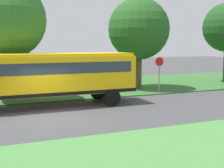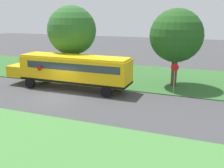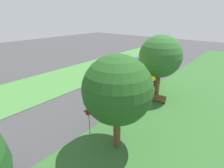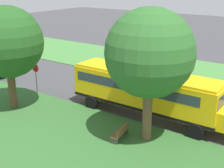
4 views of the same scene
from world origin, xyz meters
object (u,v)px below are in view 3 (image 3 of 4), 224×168
(oak_tree_beside_bus, at_px, (161,57))
(oak_tree_roadside_mid, at_px, (116,90))
(park_bench, at_px, (159,99))
(school_bus, at_px, (131,81))
(pickup_truck, at_px, (136,64))
(stop_sign, at_px, (89,118))

(oak_tree_beside_bus, bearing_deg, oak_tree_roadside_mid, 97.64)
(oak_tree_beside_bus, distance_m, oak_tree_roadside_mid, 10.39)
(oak_tree_beside_bus, xyz_separation_m, park_bench, (-0.79, 1.14, -4.68))
(school_bus, height_order, oak_tree_roadside_mid, oak_tree_roadside_mid)
(school_bus, bearing_deg, pickup_truck, -61.84)
(oak_tree_beside_bus, xyz_separation_m, stop_sign, (1.20, 10.57, -3.42))
(stop_sign, relative_size, park_bench, 1.65)
(school_bus, distance_m, oak_tree_roadside_mid, 10.33)
(pickup_truck, bearing_deg, park_bench, 133.24)
(pickup_truck, bearing_deg, oak_tree_roadside_mid, 117.43)
(school_bus, bearing_deg, park_bench, -175.30)
(pickup_truck, distance_m, oak_tree_beside_bus, 12.85)
(school_bus, bearing_deg, stop_sign, 101.44)
(school_bus, distance_m, park_bench, 4.11)
(school_bus, bearing_deg, oak_tree_roadside_mid, 116.58)
(oak_tree_beside_bus, distance_m, park_bench, 4.88)
(oak_tree_roadside_mid, xyz_separation_m, park_bench, (0.59, -9.16, -4.45))
(oak_tree_beside_bus, relative_size, park_bench, 4.66)
(oak_tree_roadside_mid, distance_m, park_bench, 10.20)
(school_bus, distance_m, oak_tree_beside_bus, 4.67)
(pickup_truck, height_order, oak_tree_beside_bus, oak_tree_beside_bus)
(oak_tree_beside_bus, xyz_separation_m, oak_tree_roadside_mid, (-1.38, 10.30, -0.23))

